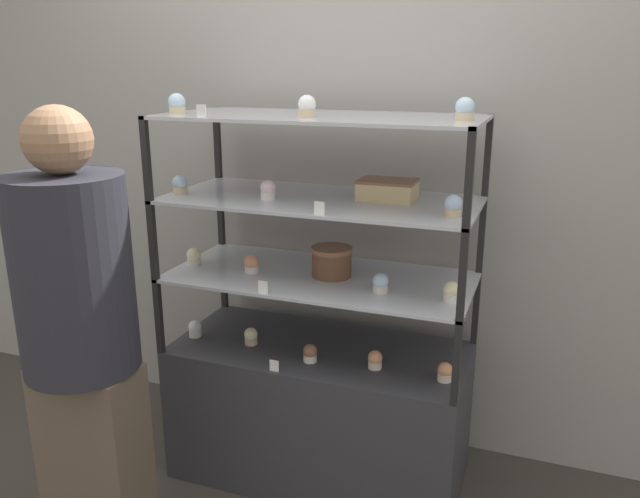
# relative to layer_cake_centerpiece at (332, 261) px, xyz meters

# --- Properties ---
(ground_plane) EXTENTS (20.00, 20.00, 0.00)m
(ground_plane) POSITION_rel_layer_cake_centerpiece_xyz_m (-0.04, -0.01, -0.93)
(ground_plane) COLOR #38332D
(back_wall) EXTENTS (8.00, 0.05, 2.60)m
(back_wall) POSITION_rel_layer_cake_centerpiece_xyz_m (-0.04, 0.40, 0.37)
(back_wall) COLOR gray
(back_wall) RESTS_ON ground_plane
(display_base) EXTENTS (1.16, 0.54, 0.57)m
(display_base) POSITION_rel_layer_cake_centerpiece_xyz_m (-0.04, -0.01, -0.65)
(display_base) COLOR #333338
(display_base) RESTS_ON ground_plane
(display_riser_lower) EXTENTS (1.16, 0.54, 0.30)m
(display_riser_lower) POSITION_rel_layer_cake_centerpiece_xyz_m (-0.04, -0.01, -0.08)
(display_riser_lower) COLOR black
(display_riser_lower) RESTS_ON display_base
(display_riser_middle) EXTENTS (1.16, 0.54, 0.30)m
(display_riser_middle) POSITION_rel_layer_cake_centerpiece_xyz_m (-0.04, -0.01, 0.23)
(display_riser_middle) COLOR black
(display_riser_middle) RESTS_ON display_riser_lower
(display_riser_upper) EXTENTS (1.16, 0.54, 0.30)m
(display_riser_upper) POSITION_rel_layer_cake_centerpiece_xyz_m (-0.04, -0.01, 0.53)
(display_riser_upper) COLOR black
(display_riser_upper) RESTS_ON display_riser_middle
(layer_cake_centerpiece) EXTENTS (0.16, 0.16, 0.11)m
(layer_cake_centerpiece) POSITION_rel_layer_cake_centerpiece_xyz_m (0.00, 0.00, 0.00)
(layer_cake_centerpiece) COLOR brown
(layer_cake_centerpiece) RESTS_ON display_riser_lower
(sheet_cake_frosted) EXTENTS (0.21, 0.15, 0.07)m
(sheet_cake_frosted) POSITION_rel_layer_cake_centerpiece_xyz_m (0.20, 0.05, 0.28)
(sheet_cake_frosted) COLOR #DBBC84
(sheet_cake_frosted) RESTS_ON display_riser_middle
(cupcake_0) EXTENTS (0.05, 0.05, 0.07)m
(cupcake_0) POSITION_rel_layer_cake_centerpiece_xyz_m (-0.57, -0.09, -0.33)
(cupcake_0) COLOR beige
(cupcake_0) RESTS_ON display_base
(cupcake_1) EXTENTS (0.05, 0.05, 0.07)m
(cupcake_1) POSITION_rel_layer_cake_centerpiece_xyz_m (-0.32, -0.08, -0.33)
(cupcake_1) COLOR #CCB28C
(cupcake_1) RESTS_ON display_base
(cupcake_2) EXTENTS (0.05, 0.05, 0.07)m
(cupcake_2) POSITION_rel_layer_cake_centerpiece_xyz_m (-0.04, -0.14, -0.33)
(cupcake_2) COLOR beige
(cupcake_2) RESTS_ON display_base
(cupcake_3) EXTENTS (0.05, 0.05, 0.07)m
(cupcake_3) POSITION_rel_layer_cake_centerpiece_xyz_m (0.21, -0.11, -0.33)
(cupcake_3) COLOR beige
(cupcake_3) RESTS_ON display_base
(cupcake_4) EXTENTS (0.05, 0.05, 0.07)m
(cupcake_4) POSITION_rel_layer_cake_centerpiece_xyz_m (0.47, -0.11, -0.33)
(cupcake_4) COLOR beige
(cupcake_4) RESTS_ON display_base
(price_tag_0) EXTENTS (0.04, 0.00, 0.04)m
(price_tag_0) POSITION_rel_layer_cake_centerpiece_xyz_m (-0.13, -0.26, -0.34)
(price_tag_0) COLOR white
(price_tag_0) RESTS_ON display_base
(cupcake_5) EXTENTS (0.06, 0.06, 0.07)m
(cupcake_5) POSITION_rel_layer_cake_centerpiece_xyz_m (-0.57, -0.06, -0.02)
(cupcake_5) COLOR beige
(cupcake_5) RESTS_ON display_riser_lower
(cupcake_6) EXTENTS (0.06, 0.06, 0.07)m
(cupcake_6) POSITION_rel_layer_cake_centerpiece_xyz_m (-0.31, -0.07, -0.02)
(cupcake_6) COLOR white
(cupcake_6) RESTS_ON display_riser_lower
(cupcake_7) EXTENTS (0.06, 0.06, 0.07)m
(cupcake_7) POSITION_rel_layer_cake_centerpiece_xyz_m (0.22, -0.11, -0.02)
(cupcake_7) COLOR beige
(cupcake_7) RESTS_ON display_riser_lower
(cupcake_8) EXTENTS (0.06, 0.06, 0.07)m
(cupcake_8) POSITION_rel_layer_cake_centerpiece_xyz_m (0.47, -0.11, -0.02)
(cupcake_8) COLOR white
(cupcake_8) RESTS_ON display_riser_lower
(price_tag_1) EXTENTS (0.04, 0.00, 0.04)m
(price_tag_1) POSITION_rel_layer_cake_centerpiece_xyz_m (-0.17, -0.26, -0.04)
(price_tag_1) COLOR white
(price_tag_1) RESTS_ON display_riser_lower
(cupcake_9) EXTENTS (0.06, 0.06, 0.07)m
(cupcake_9) POSITION_rel_layer_cake_centerpiece_xyz_m (-0.58, -0.12, 0.28)
(cupcake_9) COLOR #CCB28C
(cupcake_9) RESTS_ON display_riser_middle
(cupcake_10) EXTENTS (0.06, 0.06, 0.07)m
(cupcake_10) POSITION_rel_layer_cake_centerpiece_xyz_m (-0.21, -0.10, 0.28)
(cupcake_10) COLOR white
(cupcake_10) RESTS_ON display_riser_middle
(cupcake_11) EXTENTS (0.06, 0.06, 0.07)m
(cupcake_11) POSITION_rel_layer_cake_centerpiece_xyz_m (0.47, -0.13, 0.28)
(cupcake_11) COLOR #CCB28C
(cupcake_11) RESTS_ON display_riser_middle
(price_tag_2) EXTENTS (0.04, 0.00, 0.04)m
(price_tag_2) POSITION_rel_layer_cake_centerpiece_xyz_m (0.05, -0.26, 0.27)
(price_tag_2) COLOR white
(price_tag_2) RESTS_ON display_riser_middle
(cupcake_12) EXTENTS (0.06, 0.06, 0.07)m
(cupcake_12) POSITION_rel_layer_cake_centerpiece_xyz_m (-0.56, -0.14, 0.58)
(cupcake_12) COLOR #CCB28C
(cupcake_12) RESTS_ON display_riser_upper
(cupcake_13) EXTENTS (0.06, 0.06, 0.07)m
(cupcake_13) POSITION_rel_layer_cake_centerpiece_xyz_m (-0.06, -0.11, 0.58)
(cupcake_13) COLOR #CCB28C
(cupcake_13) RESTS_ON display_riser_upper
(cupcake_14) EXTENTS (0.06, 0.06, 0.07)m
(cupcake_14) POSITION_rel_layer_cake_centerpiece_xyz_m (0.47, -0.06, 0.58)
(cupcake_14) COLOR #CCB28C
(cupcake_14) RESTS_ON display_riser_upper
(price_tag_3) EXTENTS (0.04, 0.00, 0.04)m
(price_tag_3) POSITION_rel_layer_cake_centerpiece_xyz_m (-0.38, -0.26, 0.57)
(price_tag_3) COLOR white
(price_tag_3) RESTS_ON display_riser_upper
(customer_figure) EXTENTS (0.36, 0.36, 1.55)m
(customer_figure) POSITION_rel_layer_cake_centerpiece_xyz_m (-0.60, -0.71, -0.10)
(customer_figure) COLOR brown
(customer_figure) RESTS_ON ground_plane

